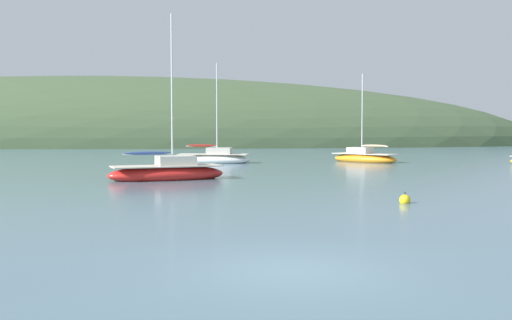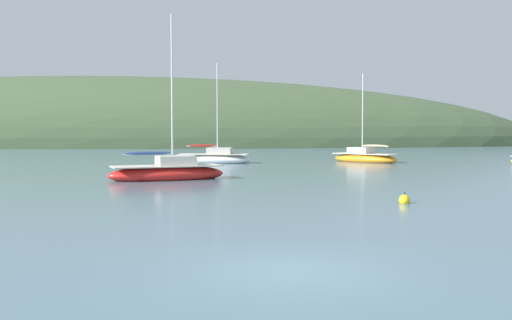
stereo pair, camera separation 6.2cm
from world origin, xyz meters
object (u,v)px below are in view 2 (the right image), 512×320
(sailboat_cream_ketch, at_px, (214,158))
(mooring_buoy_inner, at_px, (405,200))
(sailboat_teal_outer, at_px, (365,158))
(sailboat_white_near, at_px, (168,172))

(sailboat_cream_ketch, relative_size, mooring_buoy_inner, 15.61)
(sailboat_teal_outer, bearing_deg, mooring_buoy_inner, -99.18)
(sailboat_cream_ketch, xyz_separation_m, sailboat_teal_outer, (12.72, 0.89, -0.01))
(sailboat_white_near, bearing_deg, mooring_buoy_inner, -46.86)
(mooring_buoy_inner, bearing_deg, sailboat_cream_ketch, 107.01)
(sailboat_cream_ketch, distance_m, sailboat_teal_outer, 12.75)
(sailboat_teal_outer, relative_size, mooring_buoy_inner, 14.23)
(sailboat_cream_ketch, relative_size, sailboat_teal_outer, 1.10)
(sailboat_cream_ketch, height_order, sailboat_teal_outer, sailboat_cream_ketch)
(sailboat_white_near, relative_size, sailboat_teal_outer, 1.24)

